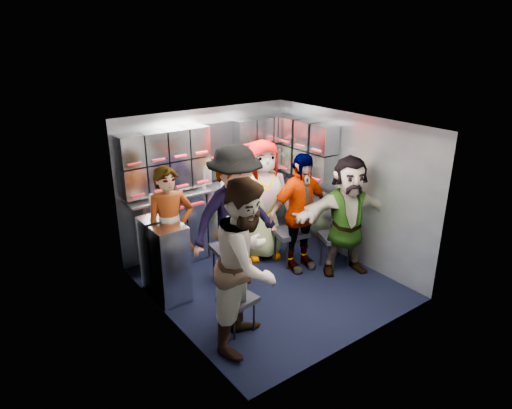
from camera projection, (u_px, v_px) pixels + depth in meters
floor at (268, 283)px, 6.02m from camera, size 3.00×3.00×0.00m
wall_back at (207, 180)px, 6.77m from camera, size 2.80×0.04×2.10m
wall_left at (166, 238)px, 4.87m from camera, size 0.04×3.00×2.10m
wall_right at (347, 188)px, 6.42m from camera, size 0.04×3.00×2.10m
ceiling at (270, 125)px, 5.27m from camera, size 2.80×3.00×0.02m
cart_bank_back at (216, 218)px, 6.81m from camera, size 2.68×0.38×0.99m
cart_bank_left at (165, 259)px, 5.60m from camera, size 0.38×0.76×0.99m
counter at (215, 185)px, 6.62m from camera, size 2.68×0.42×0.03m
locker_bank_back at (211, 153)px, 6.50m from camera, size 2.68×0.28×0.82m
locker_bank_right at (307, 149)px, 6.70m from camera, size 0.28×1.00×0.82m
right_cabinet at (309, 213)px, 6.99m from camera, size 0.28×1.20×1.00m
coffee_niche at (220, 151)px, 6.65m from camera, size 0.46×0.16×0.84m
red_latch_strip at (222, 198)px, 6.52m from camera, size 2.60×0.02×0.03m
jump_seat_near_left at (238, 301)px, 4.96m from camera, size 0.40×0.39×0.42m
jump_seat_mid_left at (228, 250)px, 6.00m from camera, size 0.45×0.44×0.48m
jump_seat_center at (255, 227)px, 6.77m from camera, size 0.38×0.36×0.44m
jump_seat_mid_right at (290, 234)px, 6.41m from camera, size 0.51×0.49×0.50m
jump_seat_near_right at (336, 239)px, 6.33m from camera, size 0.52×0.51×0.47m
attendant_standing at (171, 231)px, 5.61m from camera, size 0.67×0.51×1.63m
attendant_arc_a at (247, 264)px, 4.63m from camera, size 1.12×1.07×1.83m
attendant_arc_b at (235, 218)px, 5.68m from camera, size 1.23×0.74×1.87m
attendant_arc_c at (262, 200)px, 6.46m from camera, size 0.98×0.79×1.74m
attendant_arc_d at (300, 213)px, 6.13m from camera, size 1.00×0.48×1.65m
attendant_arc_e at (347, 216)px, 6.05m from camera, size 1.59×1.08×1.64m
bottle_left at (204, 180)px, 6.43m from camera, size 0.06×0.06×0.24m
bottle_mid at (222, 176)px, 6.60m from camera, size 0.06×0.06×0.23m
bottle_right at (251, 169)px, 6.87m from camera, size 0.07×0.07×0.27m
cup_left at (151, 197)px, 6.00m from camera, size 0.07×0.07×0.09m
cup_right at (261, 173)px, 7.00m from camera, size 0.07×0.07×0.09m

